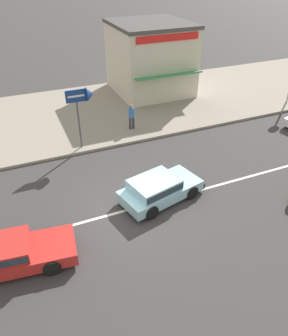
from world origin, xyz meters
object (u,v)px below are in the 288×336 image
Objects in this scene: arrow_signboard at (86,98)px; pedestrian_mid_kerb at (132,115)px; sedan_red_0 at (5,255)px; shopfront_corner_warung at (150,58)px; hatchback_pale_blue_5 at (159,188)px.

arrow_signboard reaches higher than pedestrian_mid_kerb.
arrow_signboard reaches higher than sedan_red_0.
shopfront_corner_warung is (3.66, 5.54, 1.57)m from pedestrian_mid_kerb.
hatchback_pale_blue_5 is 6.75m from pedestrian_mid_kerb.
sedan_red_0 is at bearing -168.39° from hatchback_pale_blue_5.
sedan_red_0 is at bearing -130.08° from shopfront_corner_warung.
hatchback_pale_blue_5 reaches higher than sedan_red_0.
pedestrian_mid_kerb is at bearing 20.33° from arrow_signboard.
arrow_signboard reaches higher than hatchback_pale_blue_5.
shopfront_corner_warung is at bearing 45.45° from arrow_signboard.
pedestrian_mid_kerb is 6.83m from shopfront_corner_warung.
hatchback_pale_blue_5 is 1.21× the size of arrow_signboard.
sedan_red_0 is 3.17× the size of pedestrian_mid_kerb.
arrow_signboard is at bearing 105.07° from hatchback_pale_blue_5.
arrow_signboard is at bearing 54.84° from sedan_red_0.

